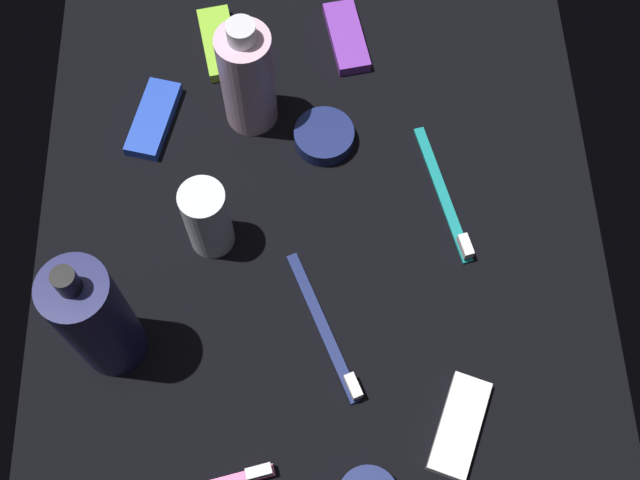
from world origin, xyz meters
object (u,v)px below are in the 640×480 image
object	(u,v)px
lotion_bottle	(96,319)
snack_bar_blue	(154,119)
toothbrush_teal	(446,200)
deodorant_stick	(207,219)
bodywash_bottle	(247,78)
snack_bar_white	(459,426)
cream_tin_right	(324,137)
toothbrush_navy	(329,334)
snack_bar_purple	(346,37)
snack_bar_lime	(219,43)

from	to	relation	value
lotion_bottle	snack_bar_blue	world-z (taller)	lotion_bottle
toothbrush_teal	deodorant_stick	bearing A→B (deg)	-82.10
deodorant_stick	snack_bar_blue	bearing A→B (deg)	-154.73
bodywash_bottle	snack_bar_white	size ratio (longest dim) A/B	1.60
lotion_bottle	cream_tin_right	size ratio (longest dim) A/B	2.88
lotion_bottle	cream_tin_right	world-z (taller)	lotion_bottle
snack_bar_white	toothbrush_navy	bearing A→B (deg)	-106.66
toothbrush_navy	toothbrush_teal	world-z (taller)	same
toothbrush_teal	snack_bar_purple	world-z (taller)	toothbrush_teal
lotion_bottle	snack_bar_white	xyz separation A→B (cm)	(9.88, 35.78, -8.30)
lotion_bottle	snack_bar_lime	distance (cm)	41.03
snack_bar_purple	cream_tin_right	world-z (taller)	cream_tin_right
bodywash_bottle	snack_bar_purple	bearing A→B (deg)	131.48
bodywash_bottle	snack_bar_purple	distance (cm)	17.29
snack_bar_white	cream_tin_right	bearing A→B (deg)	-138.19
snack_bar_white	snack_bar_lime	world-z (taller)	same
deodorant_stick	snack_bar_blue	world-z (taller)	deodorant_stick
bodywash_bottle	snack_bar_white	distance (cm)	44.59
toothbrush_teal	snack_bar_blue	size ratio (longest dim) A/B	1.71
lotion_bottle	deodorant_stick	bearing A→B (deg)	140.60
snack_bar_purple	cream_tin_right	size ratio (longest dim) A/B	1.45
snack_bar_blue	snack_bar_white	bearing A→B (deg)	56.09
toothbrush_navy	cream_tin_right	bearing A→B (deg)	179.33
bodywash_bottle	toothbrush_teal	distance (cm)	26.63
deodorant_stick	snack_bar_blue	size ratio (longest dim) A/B	1.01
deodorant_stick	snack_bar_lime	distance (cm)	26.92
lotion_bottle	deodorant_stick	world-z (taller)	lotion_bottle
snack_bar_blue	cream_tin_right	bearing A→B (deg)	95.77
toothbrush_teal	cream_tin_right	bearing A→B (deg)	-122.19
bodywash_bottle	snack_bar_white	world-z (taller)	bodywash_bottle
lotion_bottle	snack_bar_purple	size ratio (longest dim) A/B	1.98
snack_bar_lime	cream_tin_right	world-z (taller)	cream_tin_right
snack_bar_blue	lotion_bottle	bearing A→B (deg)	9.38
bodywash_bottle	deodorant_stick	bearing A→B (deg)	-15.10
bodywash_bottle	snack_bar_blue	distance (cm)	13.67
lotion_bottle	snack_bar_blue	bearing A→B (deg)	174.49
toothbrush_navy	snack_bar_lime	size ratio (longest dim) A/B	1.66
bodywash_bottle	toothbrush_navy	bearing A→B (deg)	16.33
bodywash_bottle	deodorant_stick	size ratio (longest dim) A/B	1.58
deodorant_stick	toothbrush_teal	world-z (taller)	deodorant_stick
snack_bar_purple	toothbrush_teal	bearing A→B (deg)	14.25
snack_bar_white	cream_tin_right	size ratio (longest dim) A/B	1.45
toothbrush_teal	snack_bar_purple	xyz separation A→B (cm)	(-23.25, -10.43, 0.14)
bodywash_bottle	cream_tin_right	bearing A→B (deg)	64.64
snack_bar_white	snack_bar_blue	world-z (taller)	same
deodorant_stick	toothbrush_navy	size ratio (longest dim) A/B	0.61
bodywash_bottle	cream_tin_right	world-z (taller)	bodywash_bottle
snack_bar_white	toothbrush_teal	bearing A→B (deg)	-160.72
snack_bar_blue	toothbrush_navy	bearing A→B (deg)	51.04
lotion_bottle	bodywash_bottle	xyz separation A→B (cm)	(-28.71, 14.52, -1.49)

